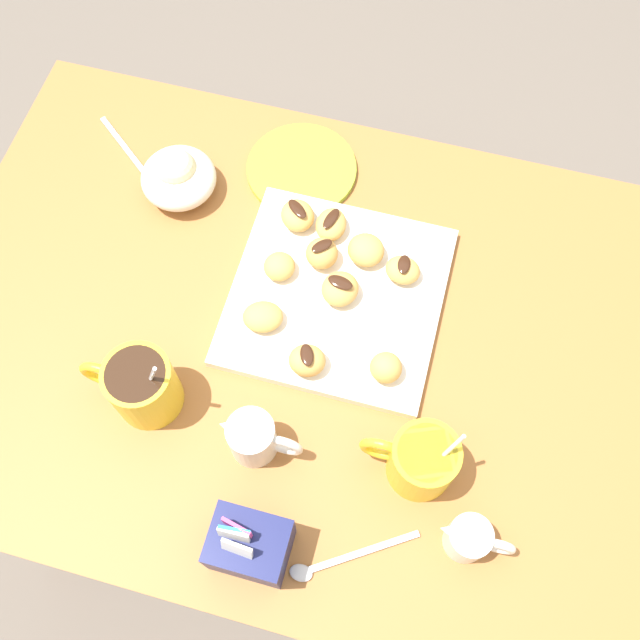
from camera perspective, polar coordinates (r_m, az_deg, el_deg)
The scene contains 28 objects.
ground_plane at distance 1.72m, azimuth -0.43°, elevation -11.13°, with size 8.00×8.00×0.00m, color #665B51.
dining_table at distance 1.13m, azimuth -0.63°, elevation -4.15°, with size 1.07×0.74×0.75m.
pastry_plate_square at distance 1.02m, azimuth 1.30°, elevation 1.86°, with size 0.29×0.29×0.02m, color white.
coffee_mug_yellow_left at distance 0.91m, azimuth 7.85°, elevation -10.71°, with size 0.12×0.08×0.13m.
coffee_mug_yellow_right at distance 0.95m, azimuth -13.72°, elevation -4.94°, with size 0.13×0.09×0.15m.
cream_pitcher_white at distance 0.92m, azimuth -5.18°, elevation -9.06°, with size 0.10×0.06×0.07m.
sugar_caddy at distance 0.89m, azimuth -5.48°, elevation -16.99°, with size 0.09×0.07×0.11m.
ice_cream_bowl at distance 1.11m, azimuth -10.95°, elevation 10.90°, with size 0.11×0.11×0.08m.
chocolate_sauce_pitcher at distance 0.92m, azimuth 11.52°, elevation -16.26°, with size 0.09×0.05×0.06m.
saucer_lime_left at distance 1.13m, azimuth -1.44°, elevation 11.61°, with size 0.17×0.17×0.01m, color #9EC633.
loose_spoon_near_saucer at distance 1.18m, azimuth -14.11°, elevation 11.85°, with size 0.13×0.11×0.01m.
loose_spoon_by_plate at distance 0.93m, azimuth 1.51°, elevation -18.12°, with size 0.14×0.09×0.01m.
beignet_0 at distance 1.05m, azimuth -1.75°, elevation 8.11°, with size 0.05×0.05×0.03m, color #DBA351.
chocolate_drizzle_0 at distance 1.04m, azimuth -1.78°, elevation 8.63°, with size 0.04×0.02×0.01m, color #381E11.
beignet_1 at distance 0.95m, azimuth -1.01°, elevation -3.16°, with size 0.04×0.05×0.04m, color #DBA351.
chocolate_drizzle_1 at distance 0.93m, azimuth -1.03°, elevation -2.72°, with size 0.03×0.02×0.01m, color #381E11.
beignet_2 at distance 1.03m, azimuth 3.59°, elevation 5.44°, with size 0.05×0.05×0.03m, color #DBA351.
beignet_3 at distance 1.02m, azimuth -3.17°, elevation 4.18°, with size 0.04×0.04×0.03m, color #DBA351.
beignet_4 at distance 0.98m, azimuth -4.43°, elevation 0.32°, with size 0.05×0.05×0.03m, color #DBA351.
beignet_5 at distance 1.00m, azimuth 1.56°, elevation 2.43°, with size 0.05×0.05×0.04m, color #DBA351.
chocolate_drizzle_5 at distance 0.98m, azimuth 1.58°, elevation 2.94°, with size 0.03×0.02×0.01m, color #381E11.
beignet_6 at distance 1.05m, azimuth 0.86°, elevation 7.41°, with size 0.05×0.04×0.03m, color #DBA351.
chocolate_drizzle_6 at distance 1.03m, azimuth 0.87°, elevation 7.88°, with size 0.04×0.02×0.01m, color #381E11.
beignet_7 at distance 1.02m, azimuth 0.14°, elevation 5.19°, with size 0.04×0.05×0.04m, color #DBA351.
chocolate_drizzle_7 at distance 1.00m, azimuth 0.15°, elevation 5.78°, with size 0.03×0.02×0.01m, color #381E11.
beignet_8 at distance 1.02m, azimuth 6.44°, elevation 3.87°, with size 0.04×0.05×0.03m, color #DBA351.
chocolate_drizzle_8 at distance 1.00m, azimuth 6.54°, elevation 4.32°, with size 0.03×0.02×0.01m, color #381E11.
beignet_9 at distance 0.95m, azimuth 5.13°, elevation -3.70°, with size 0.04×0.04×0.04m, color #DBA351.
Camera 1 is at (-0.11, 0.37, 1.67)m, focal length 41.25 mm.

